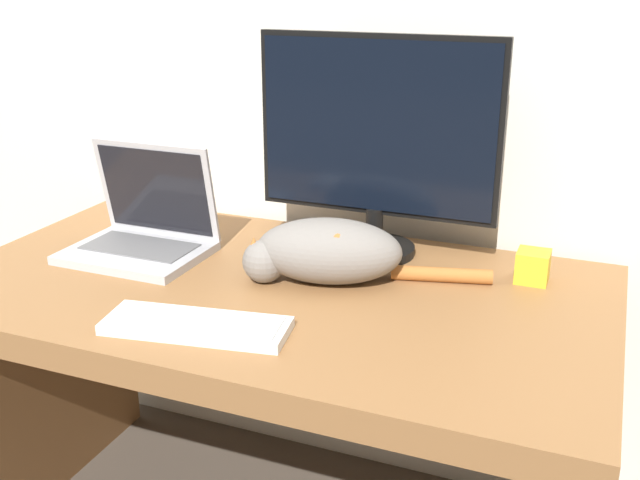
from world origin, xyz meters
TOP-DOWN VIEW (x-y plane):
  - desk at (0.00, 0.39)m, footprint 1.41×0.78m
  - monitor at (0.15, 0.65)m, footprint 0.56×0.19m
  - laptop at (-0.36, 0.45)m, footprint 0.31×0.24m
  - external_keyboard at (-0.03, 0.14)m, footprint 0.36×0.17m
  - cat at (0.10, 0.45)m, footprint 0.51×0.25m
  - small_toy at (0.51, 0.61)m, footprint 0.07×0.07m

SIDE VIEW (x-z plane):
  - desk at x=0.00m, z-range 0.21..0.91m
  - external_keyboard at x=-0.03m, z-range 0.71..0.73m
  - small_toy at x=0.51m, z-range 0.71..0.78m
  - laptop at x=-0.36m, z-range 0.63..0.89m
  - cat at x=0.10m, z-range 0.71..0.85m
  - monitor at x=0.15m, z-range 0.72..1.23m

